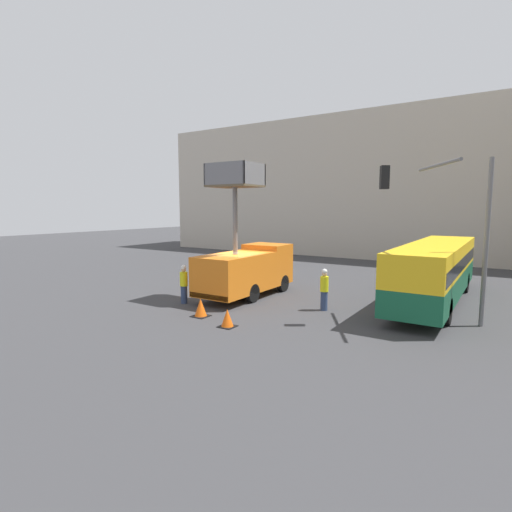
{
  "coord_description": "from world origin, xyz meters",
  "views": [
    {
      "loc": [
        12.11,
        -16.83,
        4.68
      ],
      "look_at": [
        0.37,
        1.47,
        2.08
      ],
      "focal_mm": 28.0,
      "sensor_mm": 36.0,
      "label": 1
    }
  ],
  "objects_px": {
    "road_worker_directing": "(324,289)",
    "traffic_cone_near_truck": "(227,318)",
    "traffic_light_pole": "(451,213)",
    "traffic_cone_mid_road": "(201,308)",
    "road_worker_near_truck": "(184,284)",
    "city_bus": "(436,268)",
    "utility_truck": "(246,267)"
  },
  "relations": [
    {
      "from": "city_bus",
      "to": "road_worker_directing",
      "type": "height_order",
      "value": "city_bus"
    },
    {
      "from": "utility_truck",
      "to": "city_bus",
      "type": "relative_size",
      "value": 0.57
    },
    {
      "from": "road_worker_directing",
      "to": "traffic_cone_near_truck",
      "type": "bearing_deg",
      "value": -145.4
    },
    {
      "from": "road_worker_near_truck",
      "to": "traffic_cone_near_truck",
      "type": "xyz_separation_m",
      "value": [
        4.19,
        -2.04,
        -0.63
      ]
    },
    {
      "from": "traffic_cone_mid_road",
      "to": "traffic_cone_near_truck",
      "type": "bearing_deg",
      "value": -17.72
    },
    {
      "from": "road_worker_directing",
      "to": "road_worker_near_truck",
      "type": "bearing_deg",
      "value": 171.7
    },
    {
      "from": "utility_truck",
      "to": "traffic_light_pole",
      "type": "xyz_separation_m",
      "value": [
        9.72,
        -0.15,
        2.91
      ]
    },
    {
      "from": "utility_truck",
      "to": "city_bus",
      "type": "distance_m",
      "value": 9.48
    },
    {
      "from": "utility_truck",
      "to": "traffic_cone_mid_road",
      "type": "height_order",
      "value": "utility_truck"
    },
    {
      "from": "traffic_light_pole",
      "to": "traffic_cone_mid_road",
      "type": "distance_m",
      "value": 10.91
    },
    {
      "from": "traffic_cone_near_truck",
      "to": "traffic_cone_mid_road",
      "type": "height_order",
      "value": "traffic_cone_mid_road"
    },
    {
      "from": "road_worker_near_truck",
      "to": "traffic_cone_mid_road",
      "type": "bearing_deg",
      "value": -122.93
    },
    {
      "from": "traffic_light_pole",
      "to": "road_worker_directing",
      "type": "xyz_separation_m",
      "value": [
        -5.06,
        -0.38,
        -3.52
      ]
    },
    {
      "from": "traffic_cone_near_truck",
      "to": "traffic_cone_mid_road",
      "type": "relative_size",
      "value": 0.92
    },
    {
      "from": "traffic_light_pole",
      "to": "traffic_cone_near_truck",
      "type": "bearing_deg",
      "value": -146.13
    },
    {
      "from": "road_worker_directing",
      "to": "traffic_light_pole",
      "type": "bearing_deg",
      "value": -25.07
    },
    {
      "from": "road_worker_directing",
      "to": "traffic_cone_near_truck",
      "type": "xyz_separation_m",
      "value": [
        -2.2,
        -4.49,
        -0.64
      ]
    },
    {
      "from": "traffic_light_pole",
      "to": "road_worker_near_truck",
      "type": "relative_size",
      "value": 3.46
    },
    {
      "from": "road_worker_near_truck",
      "to": "city_bus",
      "type": "bearing_deg",
      "value": -58.12
    },
    {
      "from": "utility_truck",
      "to": "traffic_cone_mid_road",
      "type": "distance_m",
      "value": 4.61
    },
    {
      "from": "utility_truck",
      "to": "traffic_cone_near_truck",
      "type": "relative_size",
      "value": 9.49
    },
    {
      "from": "city_bus",
      "to": "traffic_cone_near_truck",
      "type": "height_order",
      "value": "city_bus"
    },
    {
      "from": "road_worker_near_truck",
      "to": "traffic_cone_mid_road",
      "type": "relative_size",
      "value": 2.43
    },
    {
      "from": "road_worker_near_truck",
      "to": "traffic_cone_mid_road",
      "type": "distance_m",
      "value": 2.76
    },
    {
      "from": "traffic_cone_near_truck",
      "to": "road_worker_near_truck",
      "type": "bearing_deg",
      "value": 154.08
    },
    {
      "from": "traffic_light_pole",
      "to": "traffic_cone_mid_road",
      "type": "bearing_deg",
      "value": -155.04
    },
    {
      "from": "road_worker_directing",
      "to": "traffic_cone_near_truck",
      "type": "height_order",
      "value": "road_worker_directing"
    },
    {
      "from": "city_bus",
      "to": "road_worker_directing",
      "type": "xyz_separation_m",
      "value": [
        -4.04,
        -4.27,
        -0.79
      ]
    },
    {
      "from": "city_bus",
      "to": "road_worker_directing",
      "type": "relative_size",
      "value": 6.21
    },
    {
      "from": "road_worker_directing",
      "to": "traffic_cone_mid_road",
      "type": "bearing_deg",
      "value": -165.87
    },
    {
      "from": "traffic_cone_near_truck",
      "to": "utility_truck",
      "type": "bearing_deg",
      "value": 116.2
    },
    {
      "from": "traffic_light_pole",
      "to": "utility_truck",
      "type": "bearing_deg",
      "value": 179.12
    }
  ]
}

